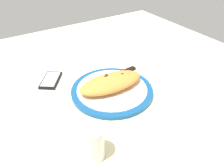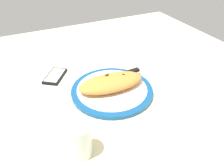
% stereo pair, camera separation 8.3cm
% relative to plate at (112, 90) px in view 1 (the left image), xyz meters
% --- Properties ---
extents(ground_plane, '(1.50, 1.50, 0.03)m').
position_rel_plate_xyz_m(ground_plane, '(0.00, 0.00, -0.02)').
color(ground_plane, beige).
extents(plate, '(0.31, 0.31, 0.02)m').
position_rel_plate_xyz_m(plate, '(0.00, 0.00, 0.00)').
color(plate, navy).
rests_on(plate, ground_plane).
extents(calzone, '(0.26, 0.12, 0.05)m').
position_rel_plate_xyz_m(calzone, '(-0.00, 0.01, 0.03)').
color(calzone, orange).
rests_on(calzone, plate).
extents(fork, '(0.17, 0.04, 0.00)m').
position_rel_plate_xyz_m(fork, '(0.03, -0.07, 0.01)').
color(fork, silver).
rests_on(fork, plate).
extents(knife, '(0.23, 0.04, 0.01)m').
position_rel_plate_xyz_m(knife, '(0.08, 0.06, 0.01)').
color(knife, silver).
rests_on(knife, plate).
extents(smartphone, '(0.12, 0.14, 0.01)m').
position_rel_plate_xyz_m(smartphone, '(-0.17, 0.20, -0.00)').
color(smartphone, black).
rests_on(smartphone, ground_plane).
extents(water_glass, '(0.07, 0.07, 0.10)m').
position_rel_plate_xyz_m(water_glass, '(-0.20, -0.22, 0.04)').
color(water_glass, silver).
rests_on(water_glass, ground_plane).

